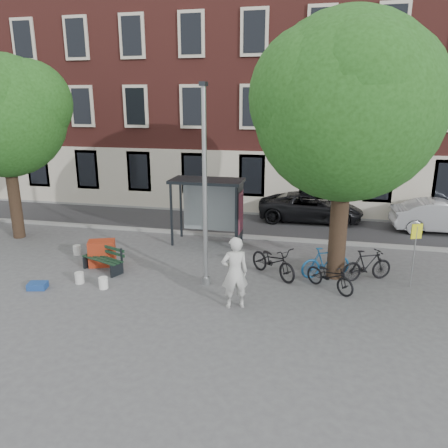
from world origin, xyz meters
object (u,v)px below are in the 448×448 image
object	(u,v)px
bike_d	(367,265)
red_stand	(102,253)
bus_shelter	(217,197)
bike_c	(330,276)
bike_a	(273,261)
painter	(235,273)
notice_sign	(416,241)
bike_b	(326,262)
lamppost	(205,198)
bench	(104,260)
car_dark	(310,207)
car_silver	(443,217)

from	to	relation	value
bike_d	red_stand	world-z (taller)	bike_d
bus_shelter	bike_c	bearing A→B (deg)	-40.08
red_stand	bike_a	bearing A→B (deg)	2.84
painter	notice_sign	xyz separation A→B (m)	(5.07, 2.54, 0.47)
bike_b	notice_sign	bearing A→B (deg)	-122.58
notice_sign	red_stand	bearing A→B (deg)	158.46
lamppost	bike_c	distance (m)	4.48
bench	car_dark	size ratio (longest dim) A/B	0.35
bus_shelter	bike_a	bearing A→B (deg)	-49.21
bus_shelter	bike_c	distance (m)	5.96
painter	car_dark	distance (m)	9.93
bus_shelter	bike_a	distance (m)	4.23
bus_shelter	car_dark	bearing A→B (deg)	50.37
car_silver	painter	bearing A→B (deg)	137.93
bike_d	painter	bearing A→B (deg)	101.00
bus_shelter	bike_a	xyz separation A→B (m)	(2.61, -3.02, -1.38)
lamppost	notice_sign	xyz separation A→B (m)	(6.27, 1.17, -1.28)
notice_sign	bike_d	bearing A→B (deg)	144.94
red_stand	bus_shelter	bearing A→B (deg)	44.61
car_dark	bike_c	bearing A→B (deg)	-175.34
car_dark	bike_b	bearing A→B (deg)	-175.51
notice_sign	lamppost	bearing A→B (deg)	166.88
red_stand	notice_sign	world-z (taller)	notice_sign
car_dark	bike_d	bearing A→B (deg)	-165.26
lamppost	notice_sign	distance (m)	6.51
bike_b	lamppost	bearing A→B (deg)	83.67
bike_c	red_stand	distance (m)	7.79
bus_shelter	bench	bearing A→B (deg)	-129.18
bus_shelter	red_stand	xyz separation A→B (m)	(-3.37, -3.32, -1.47)
bike_c	bike_b	bearing A→B (deg)	45.80
lamppost	painter	bearing A→B (deg)	-48.69
bike_c	notice_sign	distance (m)	2.79
bike_a	car_dark	distance (m)	7.38
painter	bike_c	bearing A→B (deg)	-168.78
painter	car_dark	world-z (taller)	painter
car_silver	bike_d	bearing A→B (deg)	146.90
bike_a	red_stand	world-z (taller)	bike_a
car_dark	car_silver	world-z (taller)	car_silver
bike_b	red_stand	world-z (taller)	bike_b
bench	lamppost	bearing A→B (deg)	17.15
bike_a	bike_c	bearing A→B (deg)	-69.58
painter	bus_shelter	bearing A→B (deg)	-94.38
car_dark	car_silver	xyz separation A→B (m)	(5.73, -0.68, 0.03)
bench	bike_a	size ratio (longest dim) A/B	0.83
car_dark	car_silver	size ratio (longest dim) A/B	1.14
bike_d	car_silver	xyz separation A→B (m)	(3.70, 6.29, 0.19)
lamppost	bus_shelter	distance (m)	4.24
lamppost	bike_d	size ratio (longest dim) A/B	3.56
car_silver	notice_sign	distance (m)	7.02
bus_shelter	painter	bearing A→B (deg)	-71.71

